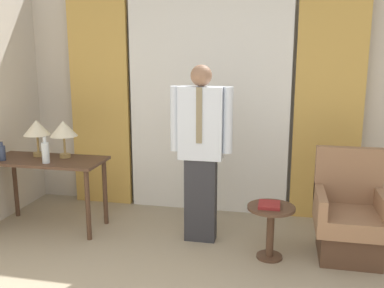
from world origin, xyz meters
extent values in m
cube|color=beige|center=(0.00, 3.21, 1.35)|extent=(10.00, 0.06, 2.70)
cube|color=white|center=(0.00, 3.08, 1.29)|extent=(1.87, 0.06, 2.58)
cube|color=gold|center=(-1.34, 3.08, 1.29)|extent=(0.73, 0.06, 2.58)
cube|color=gold|center=(1.34, 3.08, 1.29)|extent=(0.73, 0.06, 2.58)
cube|color=#4C3323|center=(-1.58, 2.18, 0.75)|extent=(1.23, 0.55, 0.03)
cylinder|color=#4C3323|center=(-1.03, 1.97, 0.37)|extent=(0.05, 0.05, 0.74)
cylinder|color=#4C3323|center=(-2.13, 2.40, 0.37)|extent=(0.05, 0.05, 0.74)
cylinder|color=#4C3323|center=(-1.03, 2.40, 0.37)|extent=(0.05, 0.05, 0.74)
cylinder|color=#9E7F47|center=(-1.74, 2.29, 0.79)|extent=(0.11, 0.11, 0.04)
cylinder|color=#9E7F47|center=(-1.74, 2.29, 0.90)|extent=(0.02, 0.02, 0.19)
cone|color=beige|center=(-1.74, 2.29, 1.08)|extent=(0.29, 0.29, 0.16)
cylinder|color=#9E7F47|center=(-1.42, 2.29, 0.79)|extent=(0.11, 0.11, 0.04)
cylinder|color=#9E7F47|center=(-1.42, 2.29, 0.90)|extent=(0.02, 0.02, 0.19)
cone|color=beige|center=(-1.42, 2.29, 1.08)|extent=(0.29, 0.29, 0.16)
cylinder|color=#2D3851|center=(-2.00, 2.04, 0.84)|extent=(0.07, 0.07, 0.15)
cylinder|color=#2D3851|center=(-2.00, 2.04, 0.94)|extent=(0.03, 0.03, 0.04)
cylinder|color=silver|center=(-1.50, 2.04, 0.87)|extent=(0.08, 0.08, 0.21)
cylinder|color=silver|center=(-1.50, 2.04, 1.01)|extent=(0.03, 0.03, 0.06)
cube|color=#2D2D33|center=(0.08, 2.21, 0.42)|extent=(0.31, 0.16, 0.85)
cube|color=silver|center=(0.08, 2.21, 1.20)|extent=(0.43, 0.19, 0.71)
cube|color=#847556|center=(0.08, 2.11, 1.29)|extent=(0.06, 0.01, 0.53)
cylinder|color=silver|center=(-0.18, 2.21, 1.24)|extent=(0.09, 0.09, 0.64)
cylinder|color=silver|center=(0.34, 2.21, 1.24)|extent=(0.09, 0.09, 0.64)
sphere|color=#936B51|center=(0.08, 2.21, 1.66)|extent=(0.21, 0.21, 0.21)
cube|color=#4C3323|center=(1.50, 2.11, 0.14)|extent=(0.53, 0.54, 0.29)
cube|color=#936B4C|center=(1.50, 2.11, 0.37)|extent=(0.63, 0.63, 0.16)
cube|color=#936B4C|center=(1.50, 2.38, 0.72)|extent=(0.63, 0.10, 0.54)
cube|color=#936B4C|center=(1.23, 2.11, 0.54)|extent=(0.08, 0.63, 0.18)
cube|color=#936B4C|center=(1.77, 2.11, 0.54)|extent=(0.08, 0.63, 0.18)
cylinder|color=#4C3323|center=(0.79, 1.95, 0.01)|extent=(0.24, 0.24, 0.02)
cylinder|color=#4C3323|center=(0.79, 1.95, 0.24)|extent=(0.07, 0.07, 0.48)
cylinder|color=#4C3323|center=(0.79, 1.95, 0.49)|extent=(0.43, 0.43, 0.03)
cube|color=maroon|center=(0.77, 1.94, 0.52)|extent=(0.19, 0.21, 0.03)
camera|label=1|loc=(0.84, -1.80, 1.87)|focal=40.00mm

